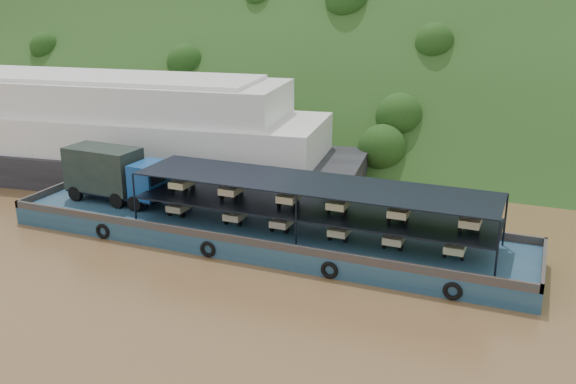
% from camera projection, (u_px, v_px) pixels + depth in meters
% --- Properties ---
extents(ground, '(160.00, 160.00, 0.00)m').
position_uv_depth(ground, '(299.00, 258.00, 39.96)').
color(ground, brown).
rests_on(ground, ground).
extents(hillside, '(140.00, 39.60, 39.60)m').
position_uv_depth(hillside, '(417.00, 137.00, 71.60)').
color(hillside, '#1A3412').
rests_on(hillside, ground).
extents(cargo_barge, '(35.00, 7.18, 5.10)m').
position_uv_depth(cargo_barge, '(240.00, 220.00, 42.69)').
color(cargo_barge, '#16364E').
rests_on(cargo_barge, ground).
extents(passenger_ferry, '(45.14, 16.76, 8.92)m').
position_uv_depth(passenger_ferry, '(110.00, 134.00, 55.80)').
color(passenger_ferry, black).
rests_on(passenger_ferry, ground).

